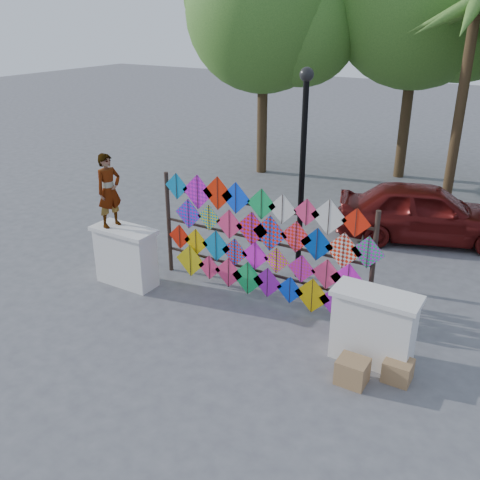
# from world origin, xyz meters

# --- Properties ---
(ground) EXTENTS (80.00, 80.00, 0.00)m
(ground) POSITION_xyz_m (0.00, 0.00, 0.00)
(ground) COLOR slate
(ground) RESTS_ON ground
(parapet_left) EXTENTS (1.40, 0.65, 1.28)m
(parapet_left) POSITION_xyz_m (-2.70, -0.20, 0.65)
(parapet_left) COLOR silver
(parapet_left) RESTS_ON ground
(parapet_right) EXTENTS (1.40, 0.65, 1.28)m
(parapet_right) POSITION_xyz_m (2.70, -0.20, 0.65)
(parapet_right) COLOR silver
(parapet_right) RESTS_ON ground
(kite_rack) EXTENTS (4.89, 0.24, 2.43)m
(kite_rack) POSITION_xyz_m (0.09, 0.72, 1.21)
(kite_rack) COLOR black
(kite_rack) RESTS_ON ground
(tree_west) EXTENTS (5.85, 5.20, 8.01)m
(tree_west) POSITION_xyz_m (-4.40, 9.03, 5.38)
(tree_west) COLOR #47351E
(tree_west) RESTS_ON ground
(tree_mid) EXTENTS (6.30, 5.60, 8.61)m
(tree_mid) POSITION_xyz_m (0.11, 11.03, 5.77)
(tree_mid) COLOR #47351E
(tree_mid) RESTS_ON ground
(palm_tree) EXTENTS (3.62, 3.62, 5.83)m
(palm_tree) POSITION_xyz_m (2.20, 8.00, 4.95)
(palm_tree) COLOR #47351E
(palm_tree) RESTS_ON ground
(vendor_woman) EXTENTS (0.47, 0.62, 1.54)m
(vendor_woman) POSITION_xyz_m (-3.00, -0.20, 2.05)
(vendor_woman) COLOR #99999E
(vendor_woman) RESTS_ON parapet_left
(sedan) EXTENTS (4.73, 3.14, 1.50)m
(sedan) POSITION_xyz_m (2.15, 5.56, 0.75)
(sedan) COLOR #59110F
(sedan) RESTS_ON ground
(lamppost) EXTENTS (0.28, 0.28, 4.46)m
(lamppost) POSITION_xyz_m (0.30, 2.00, 2.69)
(lamppost) COLOR black
(lamppost) RESTS_ON ground
(cardboard_box_near) EXTENTS (0.47, 0.42, 0.42)m
(cardboard_box_near) POSITION_xyz_m (2.64, -0.92, 0.21)
(cardboard_box_near) COLOR #A1804E
(cardboard_box_near) RESTS_ON ground
(cardboard_box_far) EXTENTS (0.43, 0.40, 0.36)m
(cardboard_box_far) POSITION_xyz_m (3.24, -0.49, 0.18)
(cardboard_box_far) COLOR #A1804E
(cardboard_box_far) RESTS_ON ground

